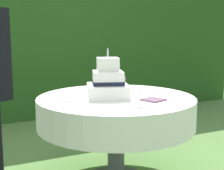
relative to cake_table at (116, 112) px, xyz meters
The scene contains 7 objects.
foliage_hedge 2.68m from the cake_table, 90.00° to the left, with size 6.93×0.49×2.95m, color #234C19.
cake_table is the anchor object (origin of this frame).
wedding_cake 0.26m from the cake_table, behind, with size 0.41×0.41×0.39m.
serving_plate_near 0.42m from the cake_table, behind, with size 0.11×0.11×0.01m, color white.
serving_plate_far 0.41m from the cake_table, ahead, with size 0.13×0.13×0.01m, color white.
serving_plate_left 0.43m from the cake_table, 96.30° to the right, with size 0.13×0.13×0.01m, color white.
napkin_stack 0.35m from the cake_table, 53.54° to the right, with size 0.15×0.15×0.01m, color #6B4C60.
Camera 1 is at (-1.13, -2.30, 1.24)m, focal length 51.22 mm.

